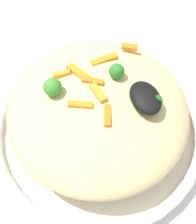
{
  "coord_description": "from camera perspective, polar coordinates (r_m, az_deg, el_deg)",
  "views": [
    {
      "loc": [
        0.23,
        -0.08,
        0.46
      ],
      "look_at": [
        0.0,
        0.0,
        0.07
      ],
      "focal_mm": 49.42,
      "sensor_mm": 36.0,
      "label": 1
    }
  ],
  "objects": [
    {
      "name": "carrot_piece_3",
      "position": [
        0.45,
        -3.49,
        7.16
      ],
      "size": [
        0.04,
        0.03,
        0.01
      ],
      "primitive_type": "cube",
      "rotation": [
        0.0,
        0.0,
        0.48
      ],
      "color": "orange",
      "rests_on": "pasta_mound"
    },
    {
      "name": "broccoli_floret_2",
      "position": [
        0.43,
        -8.39,
        4.54
      ],
      "size": [
        0.03,
        0.03,
        0.03
      ],
      "color": "#377928",
      "rests_on": "pasta_mound"
    },
    {
      "name": "carrot_piece_4",
      "position": [
        0.45,
        -6.82,
        6.98
      ],
      "size": [
        0.01,
        0.03,
        0.01
      ],
      "primitive_type": "cube",
      "rotation": [
        0.0,
        0.0,
        4.68
      ],
      "color": "orange",
      "rests_on": "pasta_mound"
    },
    {
      "name": "broccoli_floret_1",
      "position": [
        0.42,
        10.46,
        1.95
      ],
      "size": [
        0.02,
        0.02,
        0.02
      ],
      "color": "#205B1C",
      "rests_on": "pasta_mound"
    },
    {
      "name": "pasta_mound",
      "position": [
        0.46,
        0.0,
        0.34
      ],
      "size": [
        0.27,
        0.27,
        0.08
      ],
      "primitive_type": "ellipsoid",
      "color": "#DBC689",
      "rests_on": "serving_bowl"
    },
    {
      "name": "ground_plane",
      "position": [
        0.52,
        0.0,
        -4.07
      ],
      "size": [
        2.4,
        2.4,
        0.0
      ],
      "primitive_type": "plane",
      "color": "silver"
    },
    {
      "name": "carrot_piece_2",
      "position": [
        0.41,
        -3.28,
        1.37
      ],
      "size": [
        0.02,
        0.03,
        0.01
      ],
      "primitive_type": "cube",
      "rotation": [
        0.0,
        0.0,
        1.11
      ],
      "color": "orange",
      "rests_on": "pasta_mound"
    },
    {
      "name": "carrot_piece_5",
      "position": [
        0.49,
        5.91,
        11.91
      ],
      "size": [
        0.02,
        0.03,
        0.01
      ],
      "primitive_type": "cube",
      "rotation": [
        0.0,
        0.0,
        4.18
      ],
      "color": "orange",
      "rests_on": "pasta_mound"
    },
    {
      "name": "serving_spoon",
      "position": [
        0.41,
        13.58,
        3.18
      ],
      "size": [
        0.16,
        0.14,
        0.08
      ],
      "color": "black",
      "rests_on": "pasta_mound"
    },
    {
      "name": "carrot_piece_1",
      "position": [
        0.43,
        -1.14,
        5.69
      ],
      "size": [
        0.02,
        0.03,
        0.01
      ],
      "primitive_type": "cube",
      "rotation": [
        0.0,
        0.0,
        4.12
      ],
      "color": "orange",
      "rests_on": "pasta_mound"
    },
    {
      "name": "carrot_piece_7",
      "position": [
        0.41,
        1.89,
        -0.59
      ],
      "size": [
        0.03,
        0.02,
        0.01
      ],
      "primitive_type": "cube",
      "rotation": [
        0.0,
        0.0,
        5.92
      ],
      "color": "orange",
      "rests_on": "pasta_mound"
    },
    {
      "name": "carrot_piece_0",
      "position": [
        0.42,
        -0.31,
        3.2
      ],
      "size": [
        0.03,
        0.02,
        0.01
      ],
      "primitive_type": "cube",
      "rotation": [
        0.0,
        0.0,
        0.2
      ],
      "color": "orange",
      "rests_on": "pasta_mound"
    },
    {
      "name": "serving_bowl",
      "position": [
        0.51,
        0.0,
        -3.02
      ],
      "size": [
        0.34,
        0.34,
        0.04
      ],
      "color": "white",
      "rests_on": "ground_plane"
    },
    {
      "name": "carrot_piece_6",
      "position": [
        0.47,
        1.11,
        9.62
      ],
      "size": [
        0.01,
        0.04,
        0.01
      ],
      "primitive_type": "cube",
      "rotation": [
        0.0,
        0.0,
        1.65
      ],
      "color": "orange",
      "rests_on": "pasta_mound"
    },
    {
      "name": "broccoli_floret_0",
      "position": [
        0.44,
        3.47,
        7.52
      ],
      "size": [
        0.02,
        0.02,
        0.03
      ],
      "color": "#296820",
      "rests_on": "pasta_mound"
    }
  ]
}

